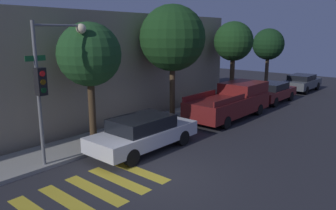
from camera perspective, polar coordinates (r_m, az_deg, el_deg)
ground_plane at (r=10.92m, az=-1.97°, el=-12.43°), size 60.00×60.00×0.00m
sidewalk at (r=13.96m, az=-15.15°, el=-6.89°), size 26.00×2.20×0.14m
building_row at (r=17.24m, az=-24.18°, el=5.41°), size 26.00×6.00×5.60m
crosswalk at (r=9.90m, az=-16.94°, el=-15.75°), size 5.85×2.60×0.00m
traffic_light_pole at (r=11.67m, az=-19.81°, el=5.57°), size 2.33×0.56×4.99m
sedan_near_corner at (r=13.03m, az=-4.29°, el=-4.79°), size 4.68×1.86×1.39m
pickup_truck at (r=18.31m, az=11.02°, el=0.67°), size 5.78×2.10×1.82m
sedan_middle at (r=23.09m, az=17.67°, el=2.21°), size 4.28×1.77×1.33m
sedan_far_end at (r=28.37m, az=22.26°, el=3.69°), size 4.32×1.84×1.32m
tree_near_corner at (r=13.50m, az=-13.54°, el=8.44°), size 2.55×2.55×5.03m
tree_midblock at (r=17.00m, az=0.79°, el=11.53°), size 3.37×3.37×6.02m
tree_far_end at (r=22.11m, az=11.33°, el=10.73°), size 2.55×2.55×5.33m
tree_behind_truck at (r=26.94m, az=17.08°, el=10.02°), size 2.41×2.41×4.93m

